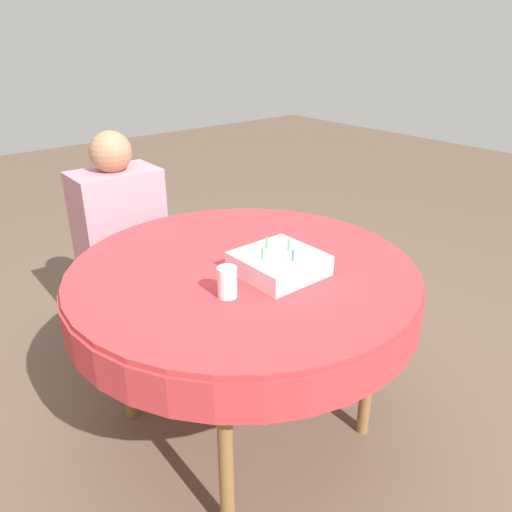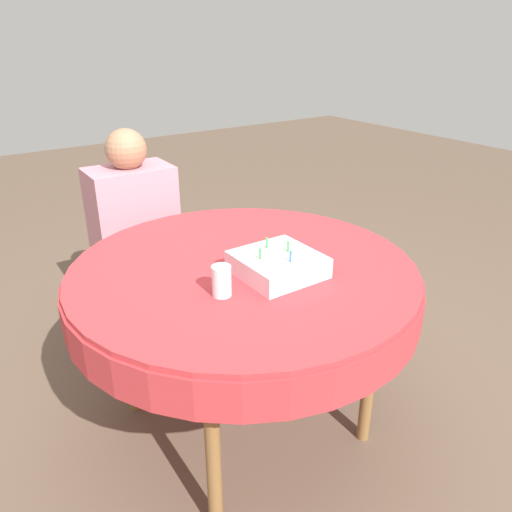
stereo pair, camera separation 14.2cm
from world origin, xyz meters
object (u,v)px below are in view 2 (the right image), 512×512
chair (134,256)px  drinking_glass (222,281)px  person (135,221)px  birthday_cake (278,264)px

chair → drinking_glass: bearing=-94.5°
chair → person: bearing=-90.0°
person → drinking_glass: person is taller
drinking_glass → birthday_cake: bearing=4.8°
drinking_glass → person: bearing=83.8°
chair → person: person is taller
birthday_cake → drinking_glass: birthday_cake is taller
person → drinking_glass: bearing=-94.8°
chair → birthday_cake: birthday_cake is taller
birthday_cake → person: bearing=97.5°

